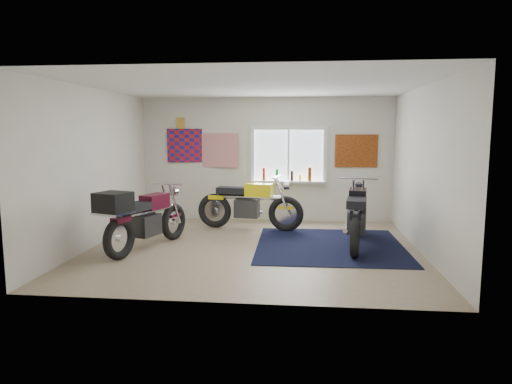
# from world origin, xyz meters

# --- Properties ---
(ground) EXTENTS (5.50, 5.50, 0.00)m
(ground) POSITION_xyz_m (0.00, 0.00, 0.00)
(ground) COLOR #9E896B
(ground) RESTS_ON ground
(room_shell) EXTENTS (5.50, 5.50, 5.50)m
(room_shell) POSITION_xyz_m (0.00, 0.00, 1.64)
(room_shell) COLOR white
(room_shell) RESTS_ON ground
(navy_rug) EXTENTS (2.54, 2.64, 0.01)m
(navy_rug) POSITION_xyz_m (1.30, 0.30, 0.01)
(navy_rug) COLOR black
(navy_rug) RESTS_ON ground
(window_assembly) EXTENTS (1.66, 0.17, 1.26)m
(window_assembly) POSITION_xyz_m (0.50, 2.47, 1.37)
(window_assembly) COLOR white
(window_assembly) RESTS_ON room_shell
(oil_bottles) EXTENTS (1.07, 0.09, 0.30)m
(oil_bottles) POSITION_xyz_m (0.52, 2.40, 1.03)
(oil_bottles) COLOR maroon
(oil_bottles) RESTS_ON window_assembly
(flag_display) EXTENTS (1.60, 0.10, 1.17)m
(flag_display) POSITION_xyz_m (-1.90, 2.48, 2.15)
(flag_display) COLOR red
(flag_display) RESTS_ON room_shell
(triumph_poster) EXTENTS (0.90, 0.03, 0.70)m
(triumph_poster) POSITION_xyz_m (1.95, 2.48, 1.55)
(triumph_poster) COLOR #A54C14
(triumph_poster) RESTS_ON room_shell
(yellow_triumph) EXTENTS (2.19, 0.66, 1.10)m
(yellow_triumph) POSITION_xyz_m (-0.25, 1.50, 0.49)
(yellow_triumph) COLOR black
(yellow_triumph) RESTS_ON ground
(black_chrome_bike) EXTENTS (0.68, 2.23, 1.14)m
(black_chrome_bike) POSITION_xyz_m (1.75, 0.34, 0.50)
(black_chrome_bike) COLOR black
(black_chrome_bike) RESTS_ON navy_rug
(maroon_tourer) EXTENTS (1.03, 2.08, 1.07)m
(maroon_tourer) POSITION_xyz_m (-1.81, -0.37, 0.56)
(maroon_tourer) COLOR black
(maroon_tourer) RESTS_ON ground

